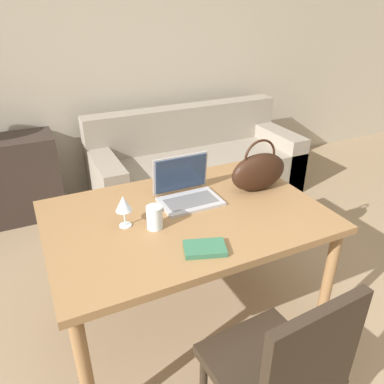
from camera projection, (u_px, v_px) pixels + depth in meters
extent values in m
cube|color=#BCB29E|center=(89.00, 49.00, 3.31)|extent=(10.00, 0.06, 2.70)
cube|color=olive|center=(186.00, 217.00, 1.98)|extent=(1.44, 0.97, 0.04)
cylinder|color=olive|center=(86.00, 376.00, 1.56)|extent=(0.06, 0.06, 0.70)
cylinder|color=olive|center=(327.00, 284.00, 2.06)|extent=(0.06, 0.06, 0.70)
cylinder|color=olive|center=(57.00, 261.00, 2.24)|extent=(0.06, 0.06, 0.70)
cylinder|color=olive|center=(244.00, 212.00, 2.75)|extent=(0.06, 0.06, 0.70)
cube|color=#2D2319|center=(267.00, 366.00, 1.52)|extent=(0.47, 0.47, 0.05)
cube|color=#2D2319|center=(312.00, 361.00, 1.25)|extent=(0.42, 0.07, 0.46)
cylinder|color=#2D2319|center=(268.00, 352.00, 1.84)|extent=(0.04, 0.04, 0.40)
cube|color=gray|center=(198.00, 176.00, 3.65)|extent=(1.98, 0.83, 0.42)
cube|color=gray|center=(184.00, 126.00, 3.71)|extent=(1.98, 0.20, 0.40)
cube|color=gray|center=(107.00, 187.00, 3.28)|extent=(0.20, 0.83, 0.56)
cube|color=gray|center=(273.00, 154.00, 3.95)|extent=(0.20, 0.83, 0.56)
cube|color=#ADADB2|center=(190.00, 201.00, 2.07)|extent=(0.33, 0.22, 0.02)
cube|color=slate|center=(191.00, 201.00, 2.06)|extent=(0.28, 0.15, 0.00)
cube|color=#ADADB2|center=(181.00, 173.00, 2.12)|extent=(0.33, 0.03, 0.22)
cube|color=#23334C|center=(181.00, 174.00, 2.12)|extent=(0.30, 0.03, 0.20)
cylinder|color=silver|center=(155.00, 217.00, 1.83)|extent=(0.08, 0.08, 0.12)
cylinder|color=silver|center=(125.00, 225.00, 1.87)|extent=(0.06, 0.06, 0.01)
cylinder|color=silver|center=(125.00, 218.00, 1.85)|extent=(0.01, 0.01, 0.08)
cone|color=silver|center=(123.00, 203.00, 1.81)|extent=(0.08, 0.08, 0.08)
ellipsoid|color=black|center=(259.00, 172.00, 2.17)|extent=(0.35, 0.13, 0.23)
torus|color=black|center=(260.00, 157.00, 2.12)|extent=(0.21, 0.01, 0.21)
cube|color=#336B4C|center=(205.00, 248.00, 1.68)|extent=(0.22, 0.18, 0.02)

